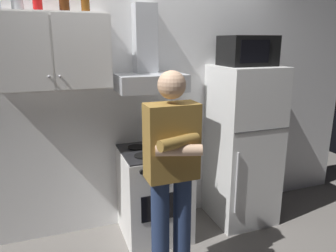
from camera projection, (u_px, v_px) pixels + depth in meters
ground_plane at (168, 247)px, 2.96m from camera, size 7.00×7.00×0.00m
back_wall_tiled at (147, 92)px, 3.16m from camera, size 4.80×0.10×2.70m
upper_cabinet at (52, 51)px, 2.57m from camera, size 0.90×0.37×0.60m
stove_oven at (154, 193)px, 3.06m from camera, size 0.60×0.62×0.87m
range_hood at (148, 68)px, 2.88m from camera, size 0.60×0.44×0.75m
refrigerator at (243, 146)px, 3.28m from camera, size 0.60×0.62×1.60m
microwave at (247, 51)px, 3.06m from camera, size 0.48×0.37×0.28m
person_standing at (172, 172)px, 2.37m from camera, size 0.38×0.33×1.64m
cooking_pot at (171, 146)px, 2.87m from camera, size 0.30×0.20×0.10m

